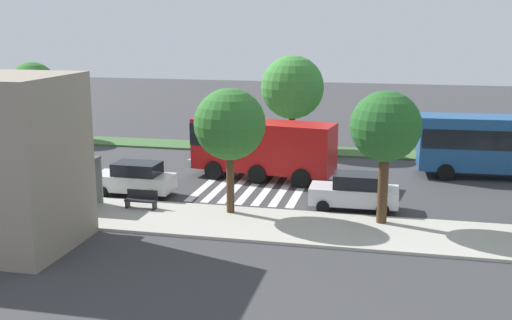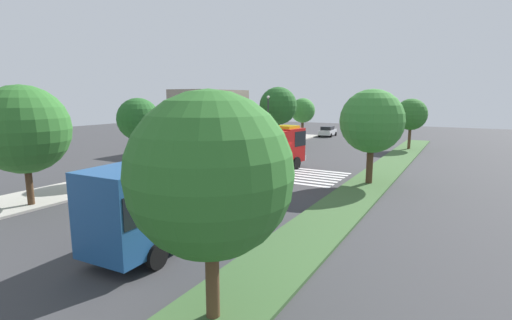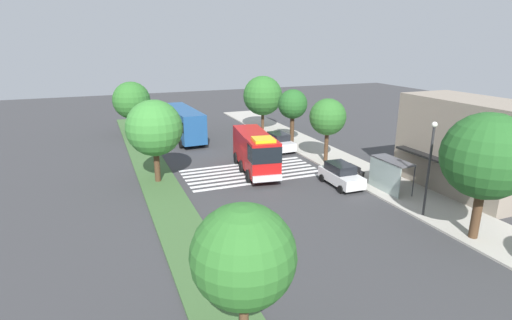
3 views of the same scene
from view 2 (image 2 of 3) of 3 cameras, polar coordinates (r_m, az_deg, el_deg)
ground_plane at (r=31.61m, az=2.76°, el=-1.81°), size 120.00×120.00×0.00m
sidewalk at (r=36.48m, az=-9.91°, el=-0.28°), size 60.00×4.65×0.14m
median_strip at (r=28.92m, az=17.35°, el=-3.19°), size 60.00×3.00×0.14m
crosswalk at (r=31.31m, az=2.48°, el=-1.91°), size 5.85×11.98×0.01m
fire_truck at (r=31.28m, az=2.13°, el=1.85°), size 8.91×3.65×3.79m
parked_car_west at (r=29.38m, az=-12.44°, el=-1.05°), size 4.40×2.11×1.84m
parked_car_mid at (r=38.79m, az=-0.74°, el=1.74°), size 4.35×2.10×1.83m
parked_car_east at (r=61.02m, az=11.01°, el=4.40°), size 4.35×2.26×1.63m
transit_bus at (r=17.47m, az=-10.45°, el=-4.11°), size 10.51×3.22×3.70m
bus_stop_shelter at (r=42.14m, az=-1.90°, el=3.69°), size 3.50×1.40×2.46m
bench_near_shelter at (r=38.99m, az=-5.00°, el=1.25°), size 1.60×0.50×0.90m
street_lamp at (r=45.61m, az=1.88°, el=6.64°), size 0.36×0.36×6.33m
storefront_building at (r=46.72m, az=-6.97°, el=6.30°), size 10.12×5.86×7.17m
sidewalk_tree_far_west at (r=24.61m, az=-32.24°, el=4.00°), size 5.00×5.00×6.86m
sidewalk_tree_west at (r=29.51m, az=-17.69°, el=5.91°), size 3.21×3.21×6.11m
sidewalk_tree_center at (r=34.82m, az=-8.89°, el=6.54°), size 3.42×3.42×6.05m
sidewalk_tree_east at (r=48.91m, az=3.44°, el=8.31°), size 4.92×4.92×7.47m
sidewalk_tree_far_east at (r=56.56m, az=7.22°, el=7.57°), size 3.68×3.68×6.00m
median_tree_far_west at (r=9.95m, az=-7.08°, el=-2.33°), size 4.53×4.53×6.38m
median_tree_west at (r=27.51m, az=17.46°, el=5.71°), size 4.52×4.52×6.74m
median_tree_center at (r=47.90m, az=22.81°, el=6.49°), size 3.73×3.73×5.99m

